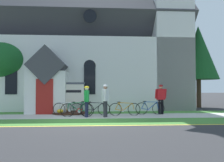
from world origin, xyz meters
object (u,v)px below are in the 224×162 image
Objects in this scene: church_sign at (70,93)px; cyclist_in_green_jersey at (105,98)px; bicycle_silver at (77,110)px; bicycle_orange at (95,109)px; yard_deciduous_tree at (5,61)px; bicycle_white at (150,108)px; bicycle_black at (125,109)px; cyclist_in_orange_jersey at (161,97)px; roadside_conifer at (198,53)px; bicycle_blue at (68,109)px; cyclist_in_yellow_jersey at (87,99)px.

cyclist_in_green_jersey is at bearing -46.04° from church_sign.
church_sign reaches higher than bicycle_silver.
cyclist_in_green_jersey reaches higher than bicycle_orange.
bicycle_silver is 7.14m from yard_deciduous_tree.
bicycle_silver is at bearing -168.20° from bicycle_white.
bicycle_black is at bearing 9.49° from bicycle_silver.
cyclist_in_orange_jersey is 7.49m from roadside_conifer.
bicycle_silver reaches higher than bicycle_blue.
bicycle_white is (4.78, -0.91, -0.85)m from church_sign.
church_sign is at bearing 157.38° from bicycle_black.
bicycle_white is 0.97× the size of bicycle_orange.
church_sign is 3.59m from bicycle_black.
cyclist_in_green_jersey reaches higher than cyclist_in_yellow_jersey.
cyclist_in_green_jersey is at bearing -5.73° from cyclist_in_yellow_jersey.
church_sign is 1.11× the size of bicycle_blue.
roadside_conifer is at bearing 34.71° from cyclist_in_yellow_jersey.
yard_deciduous_tree reaches higher than church_sign.
bicycle_black is 1.03× the size of cyclist_in_green_jersey.
roadside_conifer is (7.85, 6.22, 3.40)m from cyclist_in_green_jersey.
bicycle_white is 3.25m from bicycle_orange.
cyclist_in_orange_jersey is at bearing -132.34° from roadside_conifer.
cyclist_in_green_jersey is (2.10, -1.13, 0.66)m from bicycle_blue.
bicycle_orange is at bearing -175.76° from cyclist_in_orange_jersey.
bicycle_blue is at bearing -33.10° from yard_deciduous_tree.
bicycle_blue is 0.26× the size of roadside_conifer.
cyclist_in_orange_jersey is (4.34, 1.19, 0.07)m from cyclist_in_yellow_jersey.
cyclist_in_green_jersey is 8.28m from yard_deciduous_tree.
bicycle_orange is 1.05× the size of cyclist_in_yellow_jersey.
church_sign is 1.12× the size of bicycle_white.
cyclist_in_green_jersey is at bearing -60.89° from bicycle_orange.
cyclist_in_yellow_jersey reaches higher than bicycle_orange.
cyclist_in_yellow_jersey is at bearing -160.91° from bicycle_black.
cyclist_in_green_jersey reaches higher than bicycle_black.
yard_deciduous_tree reaches higher than cyclist_in_orange_jersey.
roadside_conifer is (4.50, 4.93, 3.40)m from cyclist_in_orange_jersey.
bicycle_black is (1.68, -0.17, -0.00)m from bicycle_orange.
bicycle_orange is at bearing -27.08° from yard_deciduous_tree.
yard_deciduous_tree is (-4.66, 1.99, 2.19)m from church_sign.
bicycle_silver is at bearing -148.06° from roadside_conifer.
bicycle_silver is (-2.63, -0.44, 0.02)m from bicycle_black.
bicycle_blue is 6.33m from yard_deciduous_tree.
bicycle_black is at bearing -164.39° from bicycle_white.
cyclist_in_green_jersey reaches higher than bicycle_silver.
roadside_conifer is 14.78m from yard_deciduous_tree.
roadside_conifer is at bearing 47.66° from cyclist_in_orange_jersey.
bicycle_orange is 1.69m from bicycle_black.
church_sign is at bearing 108.39° from bicycle_silver.
church_sign reaches higher than bicycle_orange.
bicycle_silver is at bearing -169.55° from cyclist_in_orange_jersey.
roadside_conifer is (8.40, 5.22, 4.07)m from bicycle_orange.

